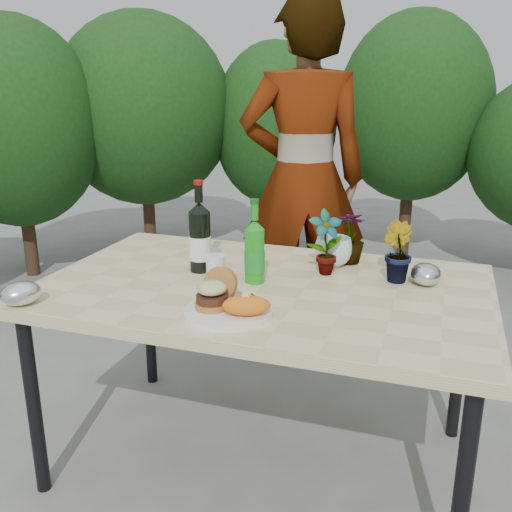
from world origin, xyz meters
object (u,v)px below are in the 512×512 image
(patio_table, at_px, (263,299))
(wine_bottle, at_px, (200,238))
(dinner_plate, at_px, (228,312))
(person, at_px, (303,179))

(patio_table, bearing_deg, wine_bottle, 166.15)
(patio_table, relative_size, dinner_plate, 5.71)
(dinner_plate, xyz_separation_m, wine_bottle, (-0.26, 0.37, 0.12))
(patio_table, bearing_deg, person, 96.84)
(patio_table, bearing_deg, dinner_plate, -93.59)
(wine_bottle, bearing_deg, person, 104.16)
(wine_bottle, relative_size, person, 0.19)
(dinner_plate, relative_size, wine_bottle, 0.79)
(patio_table, relative_size, person, 0.85)
(dinner_plate, height_order, person, person)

